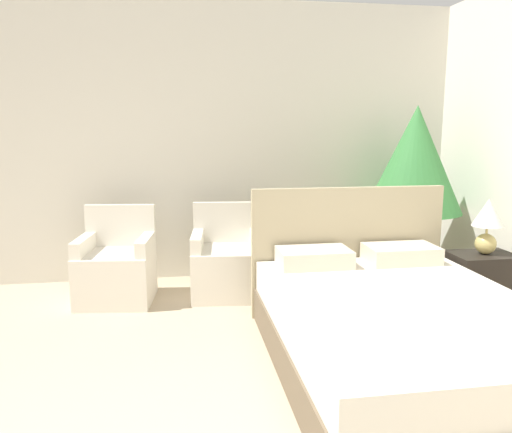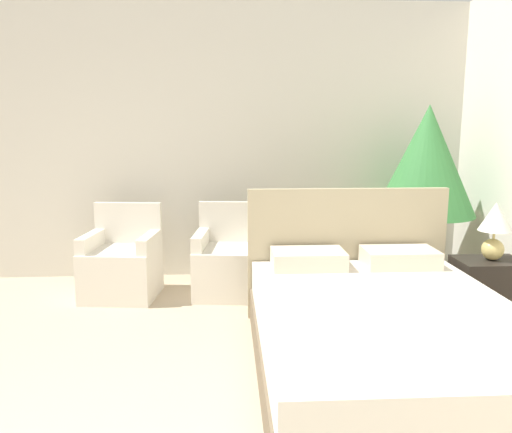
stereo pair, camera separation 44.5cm
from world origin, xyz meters
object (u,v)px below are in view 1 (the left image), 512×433
armchair_near_window_right (227,266)px  potted_palm (415,164)px  table_lamp (488,221)px  armchair_near_window_left (116,271)px  nightstand (481,284)px  bed (398,328)px

armchair_near_window_right → potted_palm: size_ratio=0.48×
armchair_near_window_right → table_lamp: table_lamp is taller
armchair_near_window_left → potted_palm: 3.13m
potted_palm → table_lamp: (0.21, -0.96, -0.41)m
nightstand → table_lamp: size_ratio=1.13×
bed → nightstand: bearing=35.8°
potted_palm → armchair_near_window_right: bearing=-176.3°
armchair_near_window_right → potted_palm: potted_palm is taller
bed → armchair_near_window_right: bearing=120.9°
potted_palm → table_lamp: bearing=-77.7°
bed → armchair_near_window_left: (-2.03, 1.66, 0.01)m
bed → armchair_near_window_right: (-0.99, 1.66, 0.01)m
bed → armchair_near_window_right: 1.93m
armchair_near_window_right → nightstand: bearing=-15.4°
potted_palm → armchair_near_window_left: bearing=-177.6°
armchair_near_window_left → table_lamp: bearing=-8.0°
armchair_near_window_right → table_lamp: size_ratio=1.84×
nightstand → table_lamp: bearing=1.8°
armchair_near_window_left → nightstand: armchair_near_window_left is taller
potted_palm → nightstand: (0.20, -0.96, -0.97)m
armchair_near_window_left → potted_palm: bearing=9.1°
potted_palm → nightstand: 1.38m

